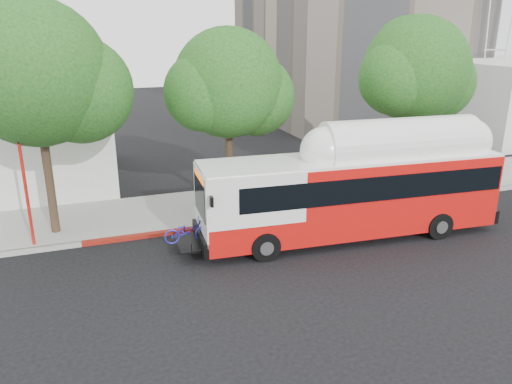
# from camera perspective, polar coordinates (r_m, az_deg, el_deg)

# --- Properties ---
(ground) EXTENTS (120.00, 120.00, 0.00)m
(ground) POSITION_cam_1_polar(r_m,az_deg,el_deg) (19.78, 4.90, -7.32)
(ground) COLOR black
(ground) RESTS_ON ground
(sidewalk) EXTENTS (60.00, 5.00, 0.15)m
(sidewalk) POSITION_cam_1_polar(r_m,az_deg,el_deg) (25.35, -1.14, -1.17)
(sidewalk) COLOR gray
(sidewalk) RESTS_ON ground
(curb_strip) EXTENTS (60.00, 0.30, 0.15)m
(curb_strip) POSITION_cam_1_polar(r_m,az_deg,el_deg) (23.05, 0.91, -3.21)
(curb_strip) COLOR gray
(curb_strip) RESTS_ON ground
(red_curb_segment) EXTENTS (10.00, 0.32, 0.16)m
(red_curb_segment) POSITION_cam_1_polar(r_m,az_deg,el_deg) (22.25, -6.36, -4.13)
(red_curb_segment) COLOR maroon
(red_curb_segment) RESTS_ON ground
(street_tree_left) EXTENTS (6.67, 5.80, 9.74)m
(street_tree_left) POSITION_cam_1_polar(r_m,az_deg,el_deg) (21.84, -22.63, 11.89)
(street_tree_left) COLOR #2D2116
(street_tree_left) RESTS_ON ground
(street_tree_mid) EXTENTS (5.75, 5.00, 8.62)m
(street_tree_mid) POSITION_cam_1_polar(r_m,az_deg,el_deg) (23.43, -2.29, 11.87)
(street_tree_mid) COLOR #2D2116
(street_tree_mid) RESTS_ON ground
(street_tree_right) EXTENTS (6.21, 5.40, 9.18)m
(street_tree_right) POSITION_cam_1_polar(r_m,az_deg,el_deg) (27.90, 18.43, 12.74)
(street_tree_right) COLOR #2D2116
(street_tree_right) RESTS_ON ground
(transit_bus) EXTENTS (13.72, 3.57, 4.02)m
(transit_bus) POSITION_cam_1_polar(r_m,az_deg,el_deg) (21.24, 10.97, -0.29)
(transit_bus) COLOR red
(transit_bus) RESTS_ON ground
(signal_pole) EXTENTS (0.13, 0.44, 4.63)m
(signal_pole) POSITION_cam_1_polar(r_m,az_deg,el_deg) (21.54, -24.77, -0.03)
(signal_pole) COLOR red
(signal_pole) RESTS_ON ground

